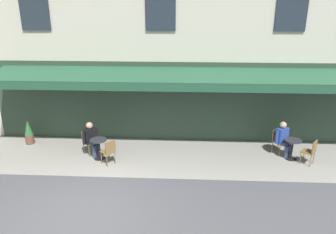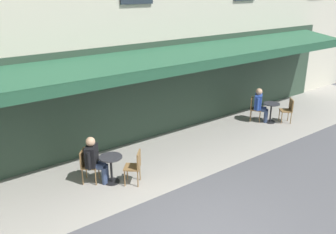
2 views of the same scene
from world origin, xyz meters
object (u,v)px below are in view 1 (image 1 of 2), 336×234
object	(u,v)px
cafe_chair_wicker_by_window	(109,150)
seated_companion_in_blue	(283,138)
potted_plant_under_sign	(29,132)
cafe_chair_wicker_corner_right	(89,140)
seated_patron_in_black	(92,138)
cafe_table_mid_terrace	(99,146)
cafe_chair_wicker_back_row	(278,139)
cafe_chair_wicker_corner_left	(311,150)
cafe_table_near_entrance	(292,147)

from	to	relation	value
cafe_chair_wicker_by_window	seated_companion_in_blue	xyz separation A→B (m)	(-6.19, -1.08, 0.14)
cafe_chair_wicker_by_window	potted_plant_under_sign	distance (m)	3.91
cafe_chair_wicker_corner_right	seated_patron_in_black	bearing A→B (deg)	139.65
cafe_table_mid_terrace	cafe_chair_wicker_by_window	distance (m)	0.63
cafe_chair_wicker_back_row	cafe_chair_wicker_corner_right	distance (m)	7.03
cafe_chair_wicker_corner_right	seated_patron_in_black	xyz separation A→B (m)	(-0.16, 0.14, 0.14)
cafe_chair_wicker_corner_left	seated_companion_in_blue	size ratio (longest dim) A/B	0.71
cafe_chair_wicker_corner_left	seated_patron_in_black	bearing A→B (deg)	-2.50
cafe_table_near_entrance	potted_plant_under_sign	size ratio (longest dim) A/B	0.76
cafe_chair_wicker_corner_left	cafe_table_near_entrance	bearing A→B (deg)	-38.20
cafe_chair_wicker_back_row	seated_companion_in_blue	world-z (taller)	seated_companion_in_blue
seated_patron_in_black	seated_companion_in_blue	bearing A→B (deg)	-176.81
seated_companion_in_blue	potted_plant_under_sign	xyz separation A→B (m)	(9.77, -0.49, -0.21)
cafe_chair_wicker_corner_left	seated_patron_in_black	xyz separation A→B (m)	(7.73, -0.34, 0.14)
cafe_chair_wicker_corner_right	seated_companion_in_blue	distance (m)	7.15
cafe_table_near_entrance	cafe_chair_wicker_by_window	bearing A→B (deg)	6.60
cafe_chair_wicker_by_window	cafe_chair_wicker_corner_right	size ratio (longest dim) A/B	1.00
cafe_table_near_entrance	seated_companion_in_blue	bearing A→B (deg)	-53.39
seated_patron_in_black	seated_companion_in_blue	size ratio (longest dim) A/B	0.99
cafe_chair_wicker_corner_left	cafe_table_mid_terrace	xyz separation A→B (m)	(7.41, -0.07, -0.06)
cafe_table_mid_terrace	seated_companion_in_blue	size ratio (longest dim) A/B	0.58
cafe_chair_wicker_back_row	cafe_table_mid_terrace	world-z (taller)	cafe_chair_wicker_back_row
potted_plant_under_sign	cafe_table_mid_terrace	bearing A→B (deg)	159.69
cafe_table_mid_terrace	cafe_chair_wicker_by_window	xyz separation A→B (m)	(-0.47, 0.42, 0.06)
potted_plant_under_sign	seated_companion_in_blue	bearing A→B (deg)	177.13
cafe_chair_wicker_corner_right	seated_patron_in_black	distance (m)	0.26
cafe_table_mid_terrace	seated_patron_in_black	size ratio (longest dim) A/B	0.59
cafe_chair_wicker_corner_left	cafe_chair_wicker_corner_right	world-z (taller)	same
cafe_table_near_entrance	cafe_chair_wicker_corner_left	xyz separation A→B (m)	(-0.50, 0.39, 0.06)
cafe_chair_wicker_corner_left	seated_patron_in_black	size ratio (longest dim) A/B	0.71
cafe_table_mid_terrace	cafe_chair_wicker_corner_right	size ratio (longest dim) A/B	0.82
cafe_table_mid_terrace	potted_plant_under_sign	bearing A→B (deg)	-20.31
seated_patron_in_black	seated_companion_in_blue	world-z (taller)	seated_companion_in_blue
cafe_table_mid_terrace	seated_companion_in_blue	bearing A→B (deg)	-174.35
cafe_chair_wicker_corner_right	potted_plant_under_sign	distance (m)	2.73
cafe_table_near_entrance	seated_patron_in_black	size ratio (longest dim) A/B	0.59
cafe_chair_wicker_back_row	cafe_chair_wicker_corner_right	bearing A→B (deg)	3.44
potted_plant_under_sign	cafe_table_near_entrance	bearing A→B (deg)	175.29
potted_plant_under_sign	cafe_chair_wicker_back_row	bearing A→B (deg)	178.12
cafe_chair_wicker_corner_left	cafe_chair_wicker_by_window	xyz separation A→B (m)	(6.94, 0.35, 0.00)
seated_companion_in_blue	potted_plant_under_sign	distance (m)	9.78
cafe_chair_wicker_back_row	seated_patron_in_black	bearing A→B (deg)	4.68
seated_companion_in_blue	potted_plant_under_sign	bearing A→B (deg)	-2.87
cafe_table_mid_terrace	seated_companion_in_blue	xyz separation A→B (m)	(-6.66, -0.66, 0.20)
cafe_chair_wicker_corner_right	cafe_chair_wicker_back_row	bearing A→B (deg)	-176.56
cafe_chair_wicker_back_row	seated_patron_in_black	xyz separation A→B (m)	(6.86, 0.56, 0.14)
cafe_chair_wicker_corner_right	seated_companion_in_blue	xyz separation A→B (m)	(-7.15, -0.25, 0.14)
seated_companion_in_blue	cafe_table_near_entrance	bearing A→B (deg)	126.61
cafe_table_mid_terrace	seated_companion_in_blue	world-z (taller)	seated_companion_in_blue
cafe_chair_wicker_corner_left	cafe_chair_wicker_by_window	bearing A→B (deg)	2.93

